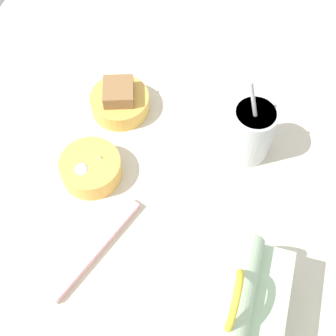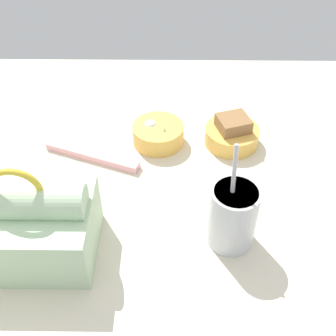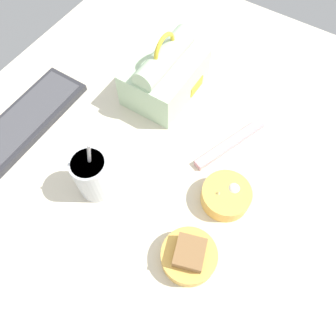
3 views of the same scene
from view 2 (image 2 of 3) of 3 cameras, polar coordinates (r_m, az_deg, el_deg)
The scene contains 6 objects.
desk_surface at distance 80.70cm, azimuth 0.46°, elevation -5.13°, with size 140.00×110.00×2.00cm.
lunch_bag at distance 71.69cm, azimuth -18.46°, elevation -7.31°, with size 21.19×15.69×18.61cm.
soup_cup at distance 70.45cm, azimuth 8.78°, elevation -6.36°, with size 8.03×8.03×19.69cm.
bento_bowl_sandwich at distance 92.45cm, azimuth 8.69°, elevation 4.61°, with size 11.66×11.66×6.66cm.
bento_bowl_snacks at distance 91.76cm, azimuth -1.31°, elevation 4.68°, with size 11.13×11.13×5.12cm.
chopstick_case at distance 89.84cm, azimuth -10.22°, elevation 1.68°, with size 20.74×9.84×1.60cm.
Camera 2 is at (0.04, 54.14, 60.85)cm, focal length 45.00 mm.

